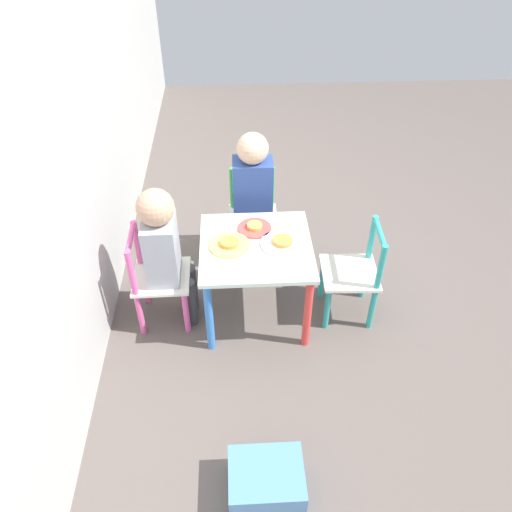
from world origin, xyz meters
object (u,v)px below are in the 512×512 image
at_px(plate_right, 255,228).
at_px(plate_front, 283,243).
at_px(kids_table, 256,257).
at_px(plate_back, 229,245).
at_px(chair_pink, 157,279).
at_px(chair_teal, 354,274).
at_px(child_back, 165,247).
at_px(child_right, 253,192).
at_px(chair_green, 253,217).
at_px(storage_bin, 266,482).

bearing_deg(plate_right, plate_front, -135.00).
height_order(kids_table, plate_right, plate_right).
bearing_deg(plate_back, plate_right, -45.00).
xyz_separation_m(chair_pink, chair_teal, (-0.02, -0.93, 0.00)).
distance_m(kids_table, child_back, 0.41).
relative_size(child_back, child_right, 0.95).
height_order(chair_pink, plate_right, chair_pink).
xyz_separation_m(chair_pink, chair_green, (0.47, -0.47, 0.00)).
distance_m(chair_pink, child_right, 0.66).
relative_size(plate_front, storage_bin, 0.75).
bearing_deg(plate_back, chair_green, -15.24).
bearing_deg(chair_pink, plate_back, -89.78).
bearing_deg(plate_front, plate_back, 90.00).
relative_size(chair_teal, child_right, 0.66).
relative_size(plate_right, plate_front, 0.79).
relative_size(kids_table, storage_bin, 1.90).
bearing_deg(plate_right, kids_table, 180.00).
relative_size(chair_teal, child_back, 0.69).
bearing_deg(child_right, plate_front, -73.47).
xyz_separation_m(chair_pink, storage_bin, (-0.90, -0.45, -0.17)).
relative_size(chair_pink, plate_front, 2.52).
height_order(chair_green, child_back, child_back).
bearing_deg(storage_bin, plate_front, -8.32).
relative_size(kids_table, chair_green, 1.00).
height_order(kids_table, storage_bin, kids_table).
bearing_deg(chair_green, child_back, -130.37).
bearing_deg(child_back, child_right, -45.70).
bearing_deg(kids_table, chair_teal, -92.65).
xyz_separation_m(child_back, plate_front, (0.00, -0.52, 0.00)).
bearing_deg(child_back, storage_bin, -157.15).
distance_m(chair_green, chair_teal, 0.67).
distance_m(chair_pink, child_back, 0.20).
height_order(chair_teal, storage_bin, chair_teal).
relative_size(kids_table, plate_back, 2.74).
xyz_separation_m(chair_green, plate_front, (-0.46, -0.11, 0.19)).
distance_m(chair_pink, chair_green, 0.67).
height_order(chair_teal, child_right, child_right).
relative_size(chair_pink, child_right, 0.66).
height_order(chair_teal, plate_right, chair_teal).
distance_m(chair_pink, storage_bin, 1.02).
bearing_deg(chair_green, chair_teal, -45.90).
bearing_deg(plate_right, child_right, -1.22).
distance_m(chair_teal, child_back, 0.89).
bearing_deg(chair_pink, child_back, -90.00).
height_order(chair_green, plate_back, chair_green).
relative_size(child_back, plate_back, 3.95).
bearing_deg(child_back, plate_right, -73.57).
distance_m(chair_green, storage_bin, 1.38).
height_order(chair_pink, plate_back, chair_pink).
xyz_separation_m(child_back, storage_bin, (-0.90, -0.39, -0.36)).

